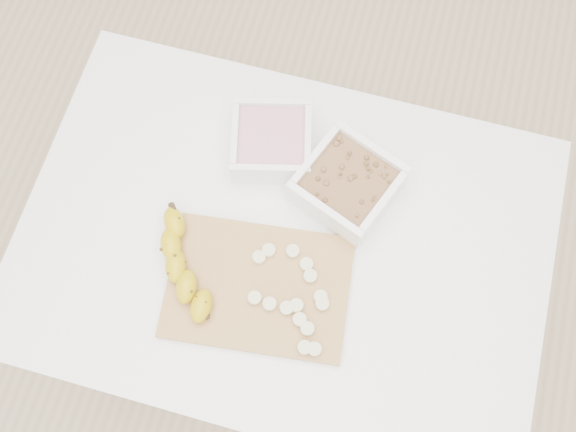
% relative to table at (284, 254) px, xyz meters
% --- Properties ---
extents(ground, '(3.50, 3.50, 0.00)m').
position_rel_table_xyz_m(ground, '(0.00, 0.00, -0.65)').
color(ground, '#C6AD89').
rests_on(ground, ground).
extents(table, '(1.00, 0.70, 0.75)m').
position_rel_table_xyz_m(table, '(0.00, 0.00, 0.00)').
color(table, white).
rests_on(table, ground).
extents(bowl_yogurt, '(0.18, 0.18, 0.07)m').
position_rel_table_xyz_m(bowl_yogurt, '(-0.07, 0.18, 0.13)').
color(bowl_yogurt, white).
rests_on(bowl_yogurt, table).
extents(bowl_granola, '(0.22, 0.22, 0.08)m').
position_rel_table_xyz_m(bowl_granola, '(0.09, 0.13, 0.14)').
color(bowl_granola, white).
rests_on(bowl_granola, table).
extents(cutting_board, '(0.36, 0.27, 0.01)m').
position_rel_table_xyz_m(cutting_board, '(-0.02, -0.10, 0.10)').
color(cutting_board, '#A77C3F').
rests_on(cutting_board, table).
extents(banana, '(0.14, 0.22, 0.04)m').
position_rel_table_xyz_m(banana, '(-0.16, -0.11, 0.13)').
color(banana, '#BDA00A').
rests_on(banana, cutting_board).
extents(banana_slices, '(0.17, 0.19, 0.02)m').
position_rel_table_xyz_m(banana_slices, '(0.05, -0.10, 0.12)').
color(banana_slices, beige).
rests_on(banana_slices, cutting_board).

